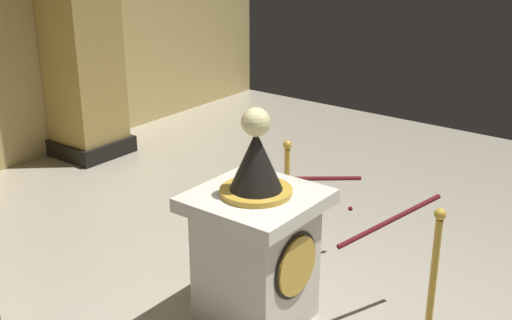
# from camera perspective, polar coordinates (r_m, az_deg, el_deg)

# --- Properties ---
(pedestal_clock) EXTENTS (0.84, 0.84, 1.63)m
(pedestal_clock) POSITION_cam_1_polar(r_m,az_deg,el_deg) (4.71, 0.05, -7.27)
(pedestal_clock) COLOR silver
(pedestal_clock) RESTS_ON ground_plane
(stanchion_near) EXTENTS (0.24, 0.24, 1.07)m
(stanchion_near) POSITION_cam_1_polar(r_m,az_deg,el_deg) (4.68, 14.96, -11.81)
(stanchion_near) COLOR gold
(stanchion_near) RESTS_ON ground_plane
(stanchion_far) EXTENTS (0.24, 0.24, 0.99)m
(stanchion_far) POSITION_cam_1_polar(r_m,az_deg,el_deg) (5.93, 2.66, -4.19)
(stanchion_far) COLOR gold
(stanchion_far) RESTS_ON ground_plane
(velvet_rope) EXTENTS (1.21, 1.23, 0.22)m
(velvet_rope) POSITION_cam_1_polar(r_m,az_deg,el_deg) (5.08, 8.26, -3.31)
(velvet_rope) COLOR #591419
(column_right) EXTENTS (0.85, 0.85, 3.50)m
(column_right) POSITION_cam_1_polar(r_m,az_deg,el_deg) (8.12, -15.20, 12.22)
(column_right) COLOR black
(column_right) RESTS_ON ground_plane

